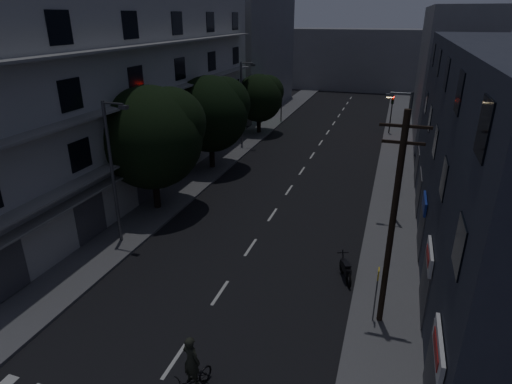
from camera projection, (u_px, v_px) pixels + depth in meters
The scene contains 21 objects.
ground at pixel (303, 169), 36.48m from camera, with size 160.00×160.00×0.00m, color black.
sidewalk_left at pixel (222, 160), 38.59m from camera, with size 3.00×90.00×0.15m, color #565659.
sidewalk_right at pixel (395, 178), 34.30m from camera, with size 3.00×90.00×0.15m, color #565659.
lane_markings at pixel (317, 149), 41.96m from camera, with size 0.15×60.50×0.01m.
building_left at pixel (125, 92), 31.08m from camera, with size 7.00×36.00×14.00m.
building_right at pixel (497, 160), 21.28m from camera, with size 6.19×28.00×11.00m.
building_far_left at pixel (254, 49), 57.04m from camera, with size 6.00×20.00×16.00m, color slate.
building_far_right at pixel (450, 72), 45.48m from camera, with size 6.00×20.00×13.00m, color slate.
building_far_end at pixel (359, 60), 74.08m from camera, with size 24.00×8.00×10.00m, color slate.
tree_near at pixel (152, 134), 27.03m from camera, with size 6.56×6.56×8.09m.
tree_mid at pixel (211, 111), 34.80m from camera, with size 6.20×6.20×7.63m.
tree_far at pixel (260, 96), 45.90m from camera, with size 5.07×5.07×6.27m.
traffic_signal_far_right at pixel (392, 106), 45.85m from camera, with size 0.28×0.37×4.10m.
traffic_signal_far_left at pixel (281, 97), 51.23m from camera, with size 0.28×0.37×4.10m.
street_lamp_left_near at pixel (113, 167), 22.96m from camera, with size 1.51×0.25×8.00m.
street_lamp_right at pixel (402, 152), 25.47m from camera, with size 1.51×0.25×8.00m.
street_lamp_left_far at pixel (243, 100), 40.97m from camera, with size 1.51×0.25×8.00m.
utility_pole at pixel (393, 220), 16.43m from camera, with size 1.80×0.24×9.00m.
bus_stop_sign at pixel (377, 286), 17.55m from camera, with size 0.06×0.35×2.52m.
motorcycle at pixel (346, 270), 21.12m from camera, with size 0.94×1.89×1.28m.
cyclist at pixel (192, 375), 14.57m from camera, with size 1.21×2.02×2.42m.
Camera 1 is at (6.84, -9.00, 12.17)m, focal length 30.00 mm.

